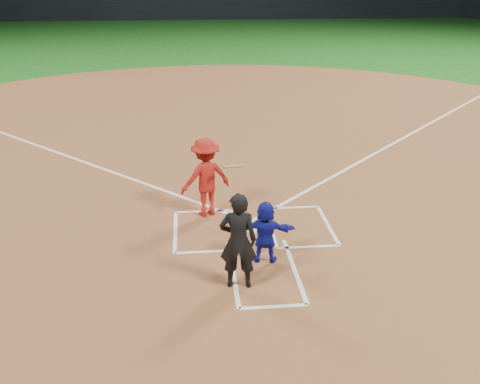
{
  "coord_description": "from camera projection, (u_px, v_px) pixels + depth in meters",
  "views": [
    {
      "loc": [
        -1.22,
        -9.83,
        5.0
      ],
      "look_at": [
        -0.3,
        -0.4,
        1.0
      ],
      "focal_mm": 40.0,
      "sensor_mm": 36.0,
      "label": 1
    }
  ],
  "objects": [
    {
      "name": "ground",
      "position": [
        253.0,
        228.0,
        11.06
      ],
      "size": [
        120.0,
        120.0,
        0.0
      ],
      "primitive_type": "plane",
      "color": "#145214",
      "rests_on": "ground"
    },
    {
      "name": "home_plate_dirt",
      "position": [
        230.0,
        141.0,
        16.56
      ],
      "size": [
        28.0,
        28.0,
        0.01
      ],
      "primitive_type": "cylinder",
      "color": "brown",
      "rests_on": "ground"
    },
    {
      "name": "stadium_wall_far",
      "position": [
        197.0,
        3.0,
        54.45
      ],
      "size": [
        80.0,
        1.2,
        3.2
      ],
      "primitive_type": "cube",
      "color": "black",
      "rests_on": "ground"
    },
    {
      "name": "home_plate",
      "position": [
        253.0,
        228.0,
        11.06
      ],
      "size": [
        0.6,
        0.6,
        0.02
      ],
      "primitive_type": "cylinder",
      "rotation": [
        0.0,
        0.0,
        3.14
      ],
      "color": "silver",
      "rests_on": "home_plate_dirt"
    },
    {
      "name": "catcher",
      "position": [
        265.0,
        232.0,
        9.61
      ],
      "size": [
        1.12,
        0.52,
        1.17
      ],
      "primitive_type": "imported",
      "rotation": [
        0.0,
        0.0,
        2.98
      ],
      "color": "#121795",
      "rests_on": "home_plate_dirt"
    },
    {
      "name": "umpire",
      "position": [
        238.0,
        241.0,
        8.74
      ],
      "size": [
        0.65,
        0.46,
        1.7
      ],
      "primitive_type": "imported",
      "rotation": [
        0.0,
        0.0,
        3.06
      ],
      "color": "black",
      "rests_on": "home_plate_dirt"
    },
    {
      "name": "chalk_markings",
      "position": [
        231.0,
        148.0,
        15.91
      ],
      "size": [
        28.35,
        17.32,
        0.01
      ],
      "color": "white",
      "rests_on": "home_plate_dirt"
    },
    {
      "name": "batter_at_plate",
      "position": [
        206.0,
        177.0,
        11.35
      ],
      "size": [
        1.52,
        1.0,
        1.72
      ],
      "color": "#A81912",
      "rests_on": "home_plate_dirt"
    }
  ]
}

